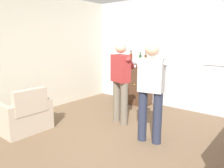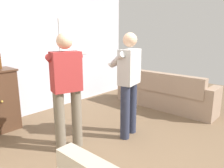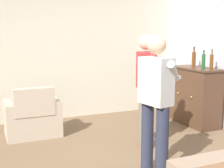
# 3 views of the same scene
# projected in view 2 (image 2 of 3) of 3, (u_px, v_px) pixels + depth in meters

# --- Properties ---
(ground) EXTENTS (10.40, 10.40, 0.00)m
(ground) POSITION_uv_depth(u_px,v_px,m) (140.00, 154.00, 3.10)
(ground) COLOR brown
(wall_back_with_window) EXTENTS (5.20, 0.15, 2.80)m
(wall_back_with_window) POSITION_uv_depth(u_px,v_px,m) (36.00, 46.00, 4.51)
(wall_back_with_window) COLOR silver
(wall_back_with_window) RESTS_ON ground
(couch) EXTENTS (0.57, 2.29, 0.84)m
(couch) POSITION_uv_depth(u_px,v_px,m) (163.00, 94.00, 4.93)
(couch) COLOR gray
(couch) RESTS_ON ground
(person_standing_left) EXTENTS (0.54, 0.52, 1.68)m
(person_standing_left) POSITION_uv_depth(u_px,v_px,m) (67.00, 87.00, 3.05)
(person_standing_left) COLOR #6B6051
(person_standing_left) RESTS_ON ground
(person_standing_right) EXTENTS (0.55, 0.51, 1.68)m
(person_standing_right) POSITION_uv_depth(u_px,v_px,m) (129.00, 80.00, 3.47)
(person_standing_right) COLOR #282D42
(person_standing_right) RESTS_ON ground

